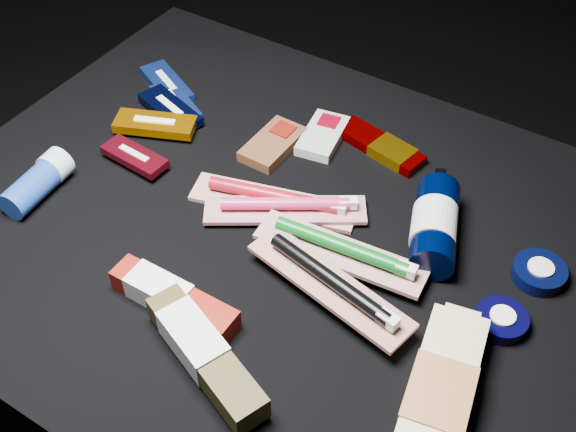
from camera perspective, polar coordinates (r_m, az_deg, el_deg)
The scene contains 21 objects.
ground at distance 1.32m, azimuth -0.80°, elevation -12.82°, with size 3.00×3.00×0.00m, color black.
cloth_table at distance 1.15m, azimuth -0.90°, elevation -7.65°, with size 0.98×0.78×0.40m, color black.
luna_bar_0 at distance 1.26m, azimuth -9.56°, elevation 10.26°, with size 0.13×0.09×0.02m.
luna_bar_1 at distance 1.21m, azimuth -8.88°, elevation 8.81°, with size 0.12×0.09×0.02m.
luna_bar_2 at distance 1.19m, azimuth -9.29°, elevation 8.33°, with size 0.13×0.08×0.02m.
luna_bar_3 at distance 1.16m, azimuth -10.45°, elevation 7.15°, with size 0.13×0.09×0.02m.
luna_bar_4 at distance 1.11m, azimuth -12.03°, elevation 4.63°, with size 0.11×0.05×0.01m.
clif_bar_0 at distance 1.12m, azimuth -1.07°, elevation 5.83°, with size 0.06×0.11×0.02m.
clif_bar_1 at distance 1.13m, azimuth 2.84°, elevation 6.49°, with size 0.07×0.11×0.02m.
power_bar at distance 1.12m, azimuth 7.59°, elevation 5.36°, with size 0.15×0.07×0.02m.
lotion_bottle at distance 0.98m, azimuth 11.53°, elevation -0.72°, with size 0.11×0.19×0.06m.
cream_tin_upper at distance 0.99m, azimuth 19.23°, elevation -4.23°, with size 0.07×0.07×0.02m.
cream_tin_lower at distance 0.92m, azimuth 16.51°, elevation -7.89°, with size 0.06×0.06×0.02m.
bodywash_bottle at distance 0.84m, azimuth 12.00°, elevation -13.20°, with size 0.10×0.21×0.04m.
deodorant_stick at distance 1.09m, azimuth -19.14°, elevation 2.53°, with size 0.06×0.12×0.05m.
toothbrush_pack_0 at distance 1.02m, azimuth -0.98°, elevation 1.31°, with size 0.25×0.12×0.03m.
toothbrush_pack_1 at distance 1.00m, azimuth -0.04°, elevation 0.70°, with size 0.22×0.17×0.03m.
toothbrush_pack_2 at distance 0.94m, azimuth 4.37°, elevation -2.73°, with size 0.24×0.08×0.03m.
toothbrush_pack_3 at distance 0.90m, azimuth 3.45°, elevation -5.35°, with size 0.24×0.10×0.03m.
toothpaste_carton_red at distance 0.91m, azimuth -9.38°, elevation -6.30°, with size 0.17×0.04×0.03m.
toothpaste_carton_green at distance 0.85m, azimuth -6.87°, elevation -10.48°, with size 0.20×0.11×0.04m.
Camera 1 is at (0.38, -0.57, 1.13)m, focal length 45.00 mm.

